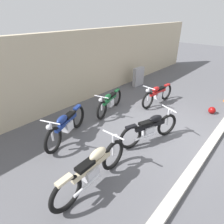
{
  "coord_description": "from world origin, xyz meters",
  "views": [
    {
      "loc": [
        -5.0,
        -2.16,
        3.41
      ],
      "look_at": [
        -0.9,
        1.45,
        0.55
      ],
      "focal_mm": 30.63,
      "sensor_mm": 36.0,
      "label": 1
    }
  ],
  "objects_px": {
    "helmet": "(212,110)",
    "motorcycle_cream": "(93,169)",
    "stone_marker": "(138,77)",
    "motorcycle_red": "(157,94)",
    "motorcycle_blue": "(66,125)",
    "motorcycle_green": "(110,102)",
    "motorcycle_black": "(150,128)"
  },
  "relations": [
    {
      "from": "helmet",
      "to": "motorcycle_cream",
      "type": "height_order",
      "value": "motorcycle_cream"
    },
    {
      "from": "stone_marker",
      "to": "motorcycle_red",
      "type": "height_order",
      "value": "stone_marker"
    },
    {
      "from": "motorcycle_red",
      "to": "motorcycle_cream",
      "type": "bearing_deg",
      "value": 18.95
    },
    {
      "from": "helmet",
      "to": "motorcycle_blue",
      "type": "distance_m",
      "value": 5.38
    },
    {
      "from": "motorcycle_blue",
      "to": "stone_marker",
      "type": "bearing_deg",
      "value": 169.67
    },
    {
      "from": "stone_marker",
      "to": "helmet",
      "type": "height_order",
      "value": "stone_marker"
    },
    {
      "from": "motorcycle_red",
      "to": "motorcycle_green",
      "type": "bearing_deg",
      "value": -23.02
    },
    {
      "from": "helmet",
      "to": "stone_marker",
      "type": "bearing_deg",
      "value": 78.88
    },
    {
      "from": "stone_marker",
      "to": "motorcycle_cream",
      "type": "height_order",
      "value": "motorcycle_cream"
    },
    {
      "from": "motorcycle_black",
      "to": "helmet",
      "type": "bearing_deg",
      "value": 3.9
    },
    {
      "from": "motorcycle_black",
      "to": "stone_marker",
      "type": "bearing_deg",
      "value": 57.8
    },
    {
      "from": "motorcycle_red",
      "to": "motorcycle_cream",
      "type": "distance_m",
      "value": 4.8
    },
    {
      "from": "motorcycle_cream",
      "to": "motorcycle_black",
      "type": "height_order",
      "value": "motorcycle_cream"
    },
    {
      "from": "motorcycle_green",
      "to": "motorcycle_blue",
      "type": "relative_size",
      "value": 0.94
    },
    {
      "from": "helmet",
      "to": "motorcycle_black",
      "type": "relative_size",
      "value": 0.13
    },
    {
      "from": "helmet",
      "to": "motorcycle_cream",
      "type": "xyz_separation_m",
      "value": [
        -5.29,
        0.9,
        0.34
      ]
    },
    {
      "from": "motorcycle_black",
      "to": "motorcycle_blue",
      "type": "height_order",
      "value": "motorcycle_blue"
    },
    {
      "from": "motorcycle_cream",
      "to": "motorcycle_black",
      "type": "distance_m",
      "value": 2.23
    },
    {
      "from": "helmet",
      "to": "motorcycle_blue",
      "type": "bearing_deg",
      "value": 148.73
    },
    {
      "from": "motorcycle_green",
      "to": "helmet",
      "type": "bearing_deg",
      "value": 114.16
    },
    {
      "from": "motorcycle_red",
      "to": "motorcycle_green",
      "type": "relative_size",
      "value": 1.05
    },
    {
      "from": "motorcycle_red",
      "to": "motorcycle_blue",
      "type": "distance_m",
      "value": 4.04
    },
    {
      "from": "stone_marker",
      "to": "helmet",
      "type": "xyz_separation_m",
      "value": [
        -0.76,
        -3.89,
        -0.34
      ]
    },
    {
      "from": "helmet",
      "to": "motorcycle_red",
      "type": "height_order",
      "value": "motorcycle_red"
    },
    {
      "from": "motorcycle_cream",
      "to": "motorcycle_blue",
      "type": "relative_size",
      "value": 1.09
    },
    {
      "from": "motorcycle_cream",
      "to": "motorcycle_blue",
      "type": "height_order",
      "value": "motorcycle_cream"
    },
    {
      "from": "helmet",
      "to": "motorcycle_blue",
      "type": "xyz_separation_m",
      "value": [
        -4.59,
        2.79,
        0.33
      ]
    },
    {
      "from": "motorcycle_cream",
      "to": "motorcycle_black",
      "type": "bearing_deg",
      "value": -3.94
    },
    {
      "from": "stone_marker",
      "to": "motorcycle_green",
      "type": "distance_m",
      "value": 3.33
    },
    {
      "from": "stone_marker",
      "to": "motorcycle_blue",
      "type": "xyz_separation_m",
      "value": [
        -5.35,
        -1.1,
        -0.01
      ]
    },
    {
      "from": "motorcycle_cream",
      "to": "motorcycle_blue",
      "type": "distance_m",
      "value": 2.01
    },
    {
      "from": "motorcycle_red",
      "to": "motorcycle_black",
      "type": "bearing_deg",
      "value": 30.94
    }
  ]
}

